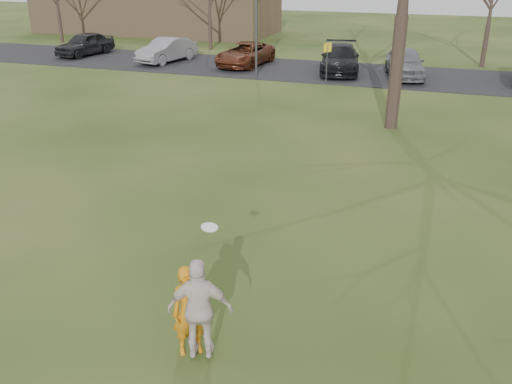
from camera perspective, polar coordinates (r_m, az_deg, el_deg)
ground at (r=9.75m, az=-7.63°, el=-17.25°), size 120.00×120.00×0.00m
parking_strip at (r=32.38m, az=11.82°, el=11.76°), size 62.00×6.50×0.04m
player_defender at (r=9.51m, az=-6.85°, el=-12.11°), size 0.72×0.67×1.64m
car_0 at (r=39.46m, az=-17.23°, el=14.38°), size 2.50×4.54×1.46m
car_1 at (r=35.83m, az=-9.17°, el=14.26°), size 2.55×4.63×1.45m
car_2 at (r=34.21m, az=-1.13°, el=14.03°), size 2.74×5.04×1.34m
car_3 at (r=32.57m, az=8.64°, el=13.44°), size 2.89×5.45×1.50m
car_4 at (r=31.84m, az=15.09°, el=12.75°), size 2.63×4.87×1.57m
catching_play at (r=9.27m, az=-5.78°, el=-11.93°), size 1.15×0.75×2.35m
building at (r=50.55m, az=-10.21°, el=18.15°), size 20.60×8.50×5.14m
lamp_post at (r=30.66m, az=0.02°, el=19.07°), size 0.34×0.34×6.27m
sign_yellow at (r=29.49m, az=7.35°, el=13.78°), size 0.35×0.35×2.08m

